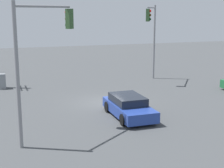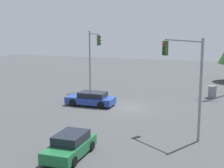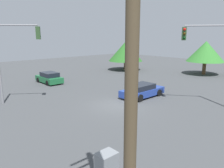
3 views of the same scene
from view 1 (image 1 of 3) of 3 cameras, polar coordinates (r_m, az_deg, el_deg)
ground_plane at (r=24.38m, az=-1.06°, el=-3.13°), size 80.00×80.00×0.00m
sedan_blue at (r=21.09m, az=2.77°, el=-3.77°), size 4.58×2.06×1.30m
traffic_signal_main at (r=31.53m, az=6.68°, el=8.89°), size 3.07×2.29×6.91m
traffic_signal_cross at (r=17.05m, az=-12.02°, el=6.01°), size 2.59×3.27×6.85m
electrical_cabinet at (r=30.16m, az=-17.86°, el=0.47°), size 0.82×0.64×1.26m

